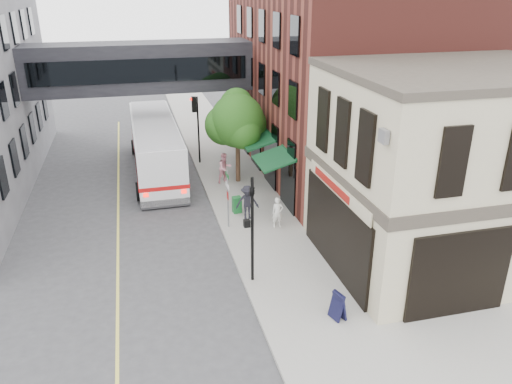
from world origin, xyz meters
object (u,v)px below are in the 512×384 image
bus (155,144)px  pedestrian_b (225,168)px  pedestrian_a (278,213)px  sandwich_board (338,306)px  pedestrian_c (247,202)px  newspaper_box (237,205)px

bus → pedestrian_b: (3.87, -3.35, -0.77)m
pedestrian_a → sandwich_board: 7.63m
pedestrian_a → pedestrian_c: size_ratio=0.86×
bus → pedestrian_c: (4.03, -8.60, -0.80)m
pedestrian_a → newspaper_box: 2.71m
pedestrian_c → newspaper_box: size_ratio=2.07×
pedestrian_c → sandwich_board: (1.25, -8.94, -0.38)m
bus → sandwich_board: 18.36m
bus → newspaper_box: size_ratio=14.04×
pedestrian_b → sandwich_board: 14.26m
pedestrian_b → pedestrian_c: bearing=-108.8°
bus → pedestrian_b: 5.18m
sandwich_board → pedestrian_c: bearing=81.0°
pedestrian_c → pedestrian_a: bearing=-37.9°
pedestrian_a → newspaper_box: bearing=128.1°
pedestrian_c → sandwich_board: size_ratio=1.72×
pedestrian_b → sandwich_board: size_ratio=1.77×
bus → newspaper_box: 8.66m
bus → sandwich_board: size_ratio=11.65×
pedestrian_a → sandwich_board: (0.02, -7.63, -0.25)m
pedestrian_c → bus: bearing=123.8°
pedestrian_b → pedestrian_a: bearing=-98.6°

